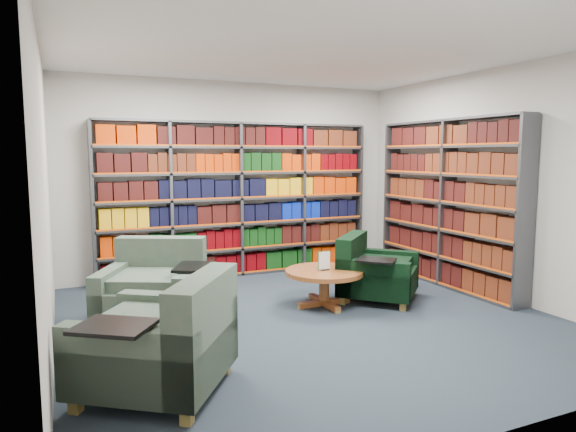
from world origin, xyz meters
name	(u,v)px	position (x,y,z in m)	size (l,w,h in m)	color
room_shell	(312,189)	(0.00, 0.00, 1.40)	(5.02, 5.02, 2.82)	black
bookshelf_back	(239,200)	(0.00, 2.34, 1.10)	(4.00, 0.28, 2.20)	#47494F
bookshelf_right	(448,204)	(2.34, 0.60, 1.10)	(0.28, 2.50, 2.20)	#47494F
chair_teal_left	(155,290)	(-1.53, 0.57, 0.35)	(1.28, 1.27, 0.87)	#012935
chair_green_right	(372,274)	(1.03, 0.42, 0.31)	(1.21, 1.21, 0.78)	black
chair_teal_front	(167,346)	(-1.72, -1.08, 0.36)	(1.36, 1.36, 0.89)	#012935
coffee_table	(324,277)	(0.37, 0.39, 0.34)	(0.90, 0.90, 0.63)	brown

